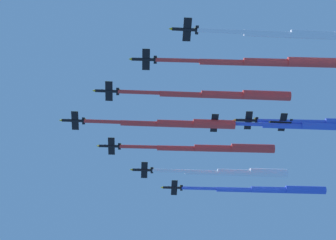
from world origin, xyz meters
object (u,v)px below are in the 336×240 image
Objects in this scene: jet_port_inner at (227,95)px; jet_starboard_outer at (272,190)px; jet_lead at (179,124)px; jet_trail_port at (326,126)px; jet_starboard_inner at (217,148)px; jet_port_mid at (271,62)px; jet_port_outer at (319,35)px; jet_starboard_mid at (237,172)px.

jet_starboard_outer is at bearing 141.77° from jet_port_inner.
jet_trail_port is (13.40, 56.22, 0.76)m from jet_lead.
jet_trail_port is at bearing 2.85° from jet_starboard_outer.
jet_starboard_outer reaches higher than jet_lead.
jet_starboard_inner is 47.52m from jet_port_mid.
jet_port_inner is 43.38m from jet_trail_port.
jet_trail_port is at bearing 76.59° from jet_lead.
jet_port_outer is 1.01× the size of jet_trail_port.
jet_port_outer is 46.67m from jet_trail_port.
jet_starboard_outer is at bearing -177.15° from jet_trail_port.
jet_port_outer is at bearing -29.64° from jet_trail_port.
jet_port_mid is 1.00× the size of jet_trail_port.
jet_port_inner reaches higher than jet_lead.
jet_lead is 21.93m from jet_starboard_inner.
jet_lead is 0.94× the size of jet_starboard_inner.
jet_trail_port is (-5.17, 43.07, -0.45)m from jet_port_inner.
jet_starboard_inner is at bearing -46.68° from jet_starboard_mid.
jet_starboard_inner is at bearing -122.73° from jet_trail_port.
jet_port_mid reaches higher than jet_starboard_inner.
jet_starboard_inner is at bearing -167.90° from jet_port_outer.
jet_port_outer is at bearing 12.10° from jet_starboard_inner.
jet_starboard_inner is at bearing 167.86° from jet_port_inner.
jet_port_inner reaches higher than jet_starboard_mid.
jet_starboard_mid is 0.92× the size of jet_trail_port.
jet_starboard_outer is at bearing 166.59° from jet_port_outer.
jet_port_mid reaches higher than jet_lead.
jet_starboard_mid reaches higher than jet_port_outer.
jet_starboard_inner is at bearing -56.49° from jet_starboard_outer.
jet_lead is at bearing -103.41° from jet_trail_port.
jet_trail_port is at bearing 32.64° from jet_starboard_mid.
jet_lead is 0.93× the size of jet_port_inner.
jet_starboard_inner is at bearing -175.55° from jet_port_mid.
jet_lead is 0.91× the size of jet_port_outer.
jet_trail_port is (-40.56, 23.08, 0.51)m from jet_port_outer.
jet_starboard_outer is (-70.22, 30.85, 0.84)m from jet_port_mid.
jet_starboard_mid reaches higher than jet_lead.
jet_trail_port reaches higher than jet_port_outer.
jet_starboard_mid is at bearing -64.30° from jet_starboard_outer.
jet_port_inner is 21.00m from jet_port_mid.
jet_starboard_mid is at bearing 154.63° from jet_port_inner.
jet_port_mid reaches higher than jet_port_inner.
jet_trail_port is at bearing 125.50° from jet_port_mid.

